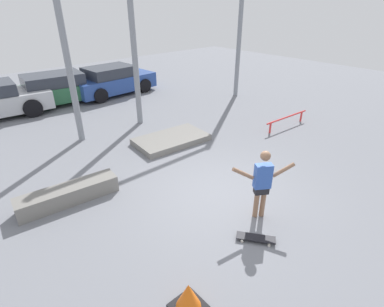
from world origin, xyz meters
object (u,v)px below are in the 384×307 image
at_px(skateboarder, 262,181).
at_px(skateboard, 256,238).
at_px(parked_car_blue, 113,81).
at_px(manual_pad, 171,140).
at_px(grind_box, 68,194).
at_px(parked_car_green, 58,89).
at_px(grind_rail, 287,119).
at_px(traffic_cone, 188,297).

bearing_deg(skateboarder, skateboard, -113.78).
relative_size(skateboarder, parked_car_blue, 0.38).
distance_m(manual_pad, parked_car_blue, 6.52).
distance_m(skateboarder, manual_pad, 4.38).
distance_m(grind_box, parked_car_blue, 8.96).
height_order(parked_car_green, parked_car_blue, parked_car_blue).
bearing_deg(grind_rail, parked_car_blue, 107.95).
bearing_deg(grind_rail, parked_car_green, 121.69).
distance_m(manual_pad, traffic_cone, 5.97).
relative_size(grind_box, parked_car_blue, 0.54).
bearing_deg(manual_pad, grind_box, -165.38).
bearing_deg(parked_car_blue, traffic_cone, -117.15).
distance_m(grind_box, manual_pad, 3.90).
bearing_deg(traffic_cone, parked_car_green, 78.74).
height_order(parked_car_blue, traffic_cone, parked_car_blue).
bearing_deg(parked_car_green, manual_pad, -74.77).
height_order(skateboard, parked_car_green, parked_car_green).
xyz_separation_m(grind_box, manual_pad, (3.77, 0.98, -0.10)).
xyz_separation_m(grind_box, parked_car_green, (2.59, 7.60, 0.46)).
height_order(skateboarder, manual_pad, skateboarder).
relative_size(grind_rail, traffic_cone, 4.49).
relative_size(grind_box, parked_car_green, 0.50).
height_order(skateboard, manual_pad, manual_pad).
bearing_deg(skateboarder, grind_rail, 59.10).
bearing_deg(parked_car_blue, skateboard, -108.65).
distance_m(grind_rail, parked_car_blue, 8.52).
distance_m(grind_rail, parked_car_green, 9.84).
height_order(manual_pad, parked_car_blue, parked_car_blue).
bearing_deg(grind_rail, skateboard, -152.32).
relative_size(grind_rail, parked_car_blue, 0.55).
bearing_deg(skateboard, parked_car_green, 142.05).
xyz_separation_m(skateboarder, traffic_cone, (-2.56, -0.64, -0.64)).
height_order(skateboard, parked_car_blue, parked_car_blue).
bearing_deg(grind_rail, skateboarder, -153.20).
distance_m(skateboarder, grind_box, 4.37).
bearing_deg(grind_box, traffic_cone, -85.55).
relative_size(grind_box, manual_pad, 0.96).
height_order(manual_pad, traffic_cone, traffic_cone).
bearing_deg(manual_pad, skateboard, -108.41).
relative_size(manual_pad, parked_car_blue, 0.57).
distance_m(skateboard, parked_car_green, 11.29).
height_order(skateboard, grind_box, grind_box).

